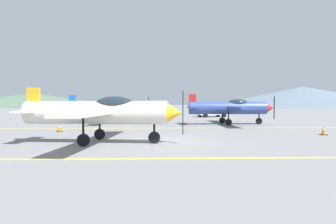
% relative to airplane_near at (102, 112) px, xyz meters
% --- Properties ---
extents(ground_plane, '(400.00, 400.00, 0.00)m').
position_rel_airplane_near_xyz_m(ground_plane, '(3.35, 0.06, -1.58)').
color(ground_plane, slate).
extents(apron_line_near, '(80.00, 0.16, 0.01)m').
position_rel_airplane_near_xyz_m(apron_line_near, '(3.35, -3.95, -1.57)').
color(apron_line_near, yellow).
rests_on(apron_line_near, ground_plane).
extents(apron_line_far, '(80.00, 0.16, 0.01)m').
position_rel_airplane_near_xyz_m(apron_line_far, '(3.35, 7.70, -1.57)').
color(apron_line_far, yellow).
rests_on(apron_line_far, ground_plane).
extents(airplane_near, '(8.16, 9.38, 2.80)m').
position_rel_airplane_near_xyz_m(airplane_near, '(0.00, 0.00, 0.00)').
color(airplane_near, silver).
rests_on(airplane_near, ground_plane).
extents(airplane_mid, '(8.07, 9.32, 2.80)m').
position_rel_airplane_near_xyz_m(airplane_mid, '(9.49, 11.20, 0.00)').
color(airplane_mid, '#33478C').
rests_on(airplane_mid, ground_plane).
extents(airplane_far, '(8.09, 9.33, 2.80)m').
position_rel_airplane_near_xyz_m(airplane_far, '(-2.33, 13.63, 0.00)').
color(airplane_far, silver).
rests_on(airplane_far, ground_plane).
extents(car_sedan, '(4.63, 2.90, 1.62)m').
position_rel_airplane_near_xyz_m(car_sedan, '(10.11, 23.99, -0.73)').
color(car_sedan, white).
rests_on(car_sedan, ground_plane).
extents(traffic_cone_front, '(0.36, 0.36, 0.59)m').
position_rel_airplane_near_xyz_m(traffic_cone_front, '(13.19, 2.92, -1.29)').
color(traffic_cone_front, black).
rests_on(traffic_cone_front, ground_plane).
extents(traffic_cone_side, '(0.36, 0.36, 0.59)m').
position_rel_airplane_near_xyz_m(traffic_cone_side, '(-4.15, 5.40, -1.29)').
color(traffic_cone_side, black).
rests_on(traffic_cone_side, ground_plane).
extents(hill_left, '(86.77, 86.77, 6.72)m').
position_rel_airplane_near_xyz_m(hill_left, '(-60.56, 122.72, 1.78)').
color(hill_left, '#4C6651').
rests_on(hill_left, ground_plane).
extents(hill_centerleft, '(89.74, 89.74, 9.52)m').
position_rel_airplane_near_xyz_m(hill_centerleft, '(70.17, 113.43, 3.18)').
color(hill_centerleft, slate).
rests_on(hill_centerleft, ground_plane).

